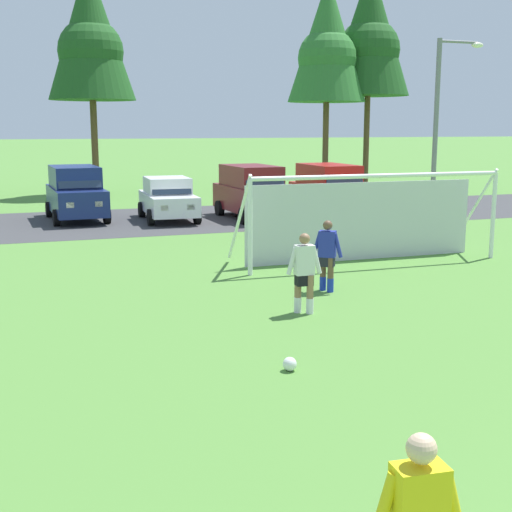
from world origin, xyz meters
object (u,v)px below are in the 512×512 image
soccer_goal (366,215)px  player_midfield_center (304,273)px  parked_car_slot_left (168,199)px  parked_car_slot_center_left (252,191)px  player_winger_left (327,256)px  soccer_ball (290,364)px  street_lamp (440,131)px  parked_car_slot_center (330,190)px  parked_car_slot_far_left (76,193)px

soccer_goal → player_midfield_center: 5.95m
parked_car_slot_left → parked_car_slot_center_left: 3.44m
player_winger_left → parked_car_slot_left: 13.23m
soccer_ball → player_midfield_center: player_midfield_center is taller
soccer_goal → street_lamp: 7.87m
parked_car_slot_center → street_lamp: 5.52m
parked_car_slot_left → street_lamp: (9.07, -5.22, 2.67)m
soccer_goal → parked_car_slot_far_left: size_ratio=1.59×
player_winger_left → street_lamp: (8.20, 7.98, 2.73)m
parked_car_slot_far_left → parked_car_slot_center_left: size_ratio=1.00×
soccer_goal → parked_car_slot_center_left: (-0.04, 9.68, -0.18)m
soccer_goal → street_lamp: bearing=41.6°
soccer_ball → soccer_goal: (5.33, 7.60, 1.18)m
soccer_ball → player_midfield_center: size_ratio=0.13×
soccer_goal → player_winger_left: 3.95m
soccer_goal → parked_car_slot_center: size_ratio=1.61×
parked_car_slot_left → soccer_goal: bearing=-71.5°
player_midfield_center → parked_car_slot_far_left: bearing=101.0°
street_lamp → parked_car_slot_left: bearing=150.1°
parked_car_slot_center_left → parked_car_slot_left: bearing=170.9°
player_winger_left → parked_car_slot_center_left: 12.90m
parked_car_slot_left → soccer_ball: bearing=-96.1°
soccer_goal → parked_car_slot_center_left: 9.68m
player_midfield_center → parked_car_slot_left: size_ratio=0.38×
parked_car_slot_center → soccer_goal: bearing=-109.4°
parked_car_slot_center_left → soccer_goal: bearing=-89.8°
soccer_goal → player_midfield_center: bearing=-129.8°
soccer_goal → street_lamp: street_lamp is taller
street_lamp → player_midfield_center: bearing=-134.6°
soccer_ball → street_lamp: 17.06m
parked_car_slot_left → street_lamp: bearing=-29.9°
parked_car_slot_center → street_lamp: size_ratio=0.68×
soccer_ball → parked_car_slot_far_left: parked_car_slot_far_left is taller
soccer_ball → soccer_goal: soccer_goal is taller
parked_car_slot_left → player_midfield_center: bearing=-91.4°
soccer_ball → parked_car_slot_far_left: size_ratio=0.05×
soccer_ball → parked_car_slot_center_left: parked_car_slot_center_left is taller
soccer_ball → street_lamp: (10.97, 12.60, 3.44)m
soccer_ball → soccer_goal: size_ratio=0.03×
player_winger_left → soccer_goal: bearing=49.3°
player_midfield_center → parked_car_slot_left: (0.37, 14.78, 0.05)m
parked_car_slot_left → parked_car_slot_center_left: bearing=-9.1°
player_winger_left → street_lamp: 11.76m
soccer_goal → parked_car_slot_left: (-3.43, 10.22, -0.42)m
parked_car_slot_center_left → parked_car_slot_far_left: bearing=165.0°
player_midfield_center → parked_car_slot_center: parked_car_slot_center is taller
player_winger_left → street_lamp: bearing=44.2°
parked_car_slot_center → street_lamp: street_lamp is taller
soccer_goal → parked_car_slot_left: 10.79m
soccer_goal → parked_car_slot_center: soccer_goal is taller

